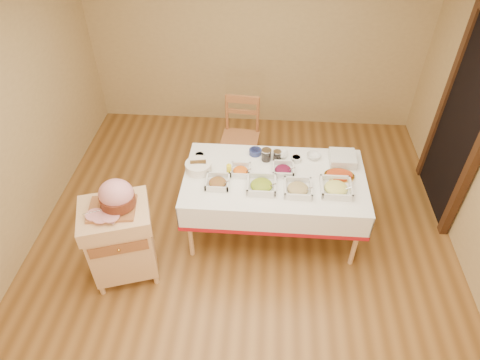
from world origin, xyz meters
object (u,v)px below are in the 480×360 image
Objects in this scene: dining_table at (274,189)px; preserve_jar_left at (266,156)px; butcher_cart at (120,238)px; dining_chair at (240,136)px; ham_on_board at (116,197)px; brass_platter at (339,176)px; preserve_jar_right at (277,156)px; bread_basket at (198,167)px; mustard_bottle at (229,170)px; plate_stack at (342,159)px.

preserve_jar_left is (-0.09, 0.26, 0.22)m from dining_table.
dining_table is 1.58m from butcher_cart.
dining_chair is 1.99m from ham_on_board.
dining_table is 6.01× the size of brass_platter.
dining_chair reaches higher than preserve_jar_right.
butcher_cart is 0.89× the size of dining_chair.
ham_on_board is 1.63× the size of bread_basket.
brass_platter is (1.06, -0.98, 0.27)m from dining_chair.
butcher_cart is 1.98m from dining_chair.
mustard_bottle reaches higher than bread_basket.
plate_stack is 0.87× the size of brass_platter.
mustard_bottle is at bearing -149.10° from preserve_jar_right.
brass_platter is at bearing -42.86° from dining_chair.
butcher_cart is 3.29× the size of bread_basket.
mustard_bottle is at bearing -165.77° from plate_stack.
preserve_jar_left is at bearing 35.43° from butcher_cart.
bread_basket is at bearing -161.99° from preserve_jar_left.
ham_on_board is 1.69m from preserve_jar_right.
dining_chair is at bearing 60.06° from ham_on_board.
butcher_cart is 1.76m from preserve_jar_right.
preserve_jar_right is 0.36× the size of brass_platter.
brass_platter is (2.02, 0.69, -0.22)m from ham_on_board.
preserve_jar_right is (1.44, 0.96, 0.31)m from butcher_cart.
ham_on_board is at bearing -144.66° from preserve_jar_left.
ham_on_board is (-1.38, -0.65, 0.40)m from dining_table.
brass_platter is (0.62, -0.24, -0.03)m from preserve_jar_right.
preserve_jar_right is (0.44, -0.75, 0.30)m from dining_chair.
dining_chair is 9.11× the size of preserve_jar_right.
ham_on_board is at bearing -131.32° from bread_basket.
preserve_jar_left is at bearing -178.54° from plate_stack.
dining_table is 16.80× the size of preserve_jar_right.
preserve_jar_left is 0.43× the size of brass_platter.
mustard_bottle is (-0.04, -1.03, 0.32)m from dining_chair.
brass_platter is (1.10, 0.05, -0.05)m from mustard_bottle.
bread_basket reaches higher than butcher_cart.
bread_basket is 1.48m from plate_stack.
bread_basket is at bearing 48.08° from butcher_cart.
dining_chair is (1.01, 1.71, 0.01)m from butcher_cart.
brass_platter is at bearing 19.36° from butcher_cart.
ham_on_board reaches higher than butcher_cart.
butcher_cart is at bearing -144.57° from preserve_jar_left.
butcher_cart reaches higher than plate_stack.
ham_on_board is (-0.96, -1.67, 0.49)m from dining_chair.
preserve_jar_left is at bearing 163.18° from brass_platter.
dining_chair reaches higher than plate_stack.
preserve_jar_left is 0.45m from mustard_bottle.
dining_chair is 6.24× the size of mustard_bottle.
ham_on_board is 3.99× the size of preserve_jar_right.
preserve_jar_right is (0.11, 0.01, -0.01)m from preserve_jar_left.
preserve_jar_right is at bearing 33.50° from ham_on_board.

